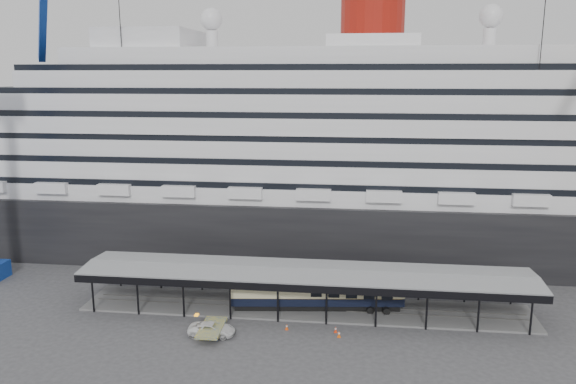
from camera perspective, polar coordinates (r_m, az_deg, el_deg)
name	(u,v)px	position (r m, az deg, el deg)	size (l,w,h in m)	color
ground	(301,326)	(67.74, 1.34, -13.46)	(200.00, 200.00, 0.00)	#3A3A3D
cruise_ship	(321,139)	(93.69, 3.34, 5.37)	(130.00, 30.00, 43.90)	black
platform_canopy	(305,291)	(71.35, 1.75, -10.03)	(56.00, 9.18, 5.30)	slate
port_truck	(212,329)	(65.83, -7.74, -13.66)	(2.44, 5.29, 1.47)	white
pullman_carriage	(317,290)	(71.16, 2.97, -9.93)	(21.62, 5.14, 21.06)	black
traffic_cone_left	(287,327)	(66.74, -0.13, -13.53)	(0.43, 0.43, 0.71)	#F04C0D
traffic_cone_mid	(339,334)	(65.26, 5.20, -14.17)	(0.45, 0.45, 0.77)	#F15B0D
traffic_cone_right	(336,329)	(66.33, 4.86, -13.74)	(0.49, 0.49, 0.73)	#F2360D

